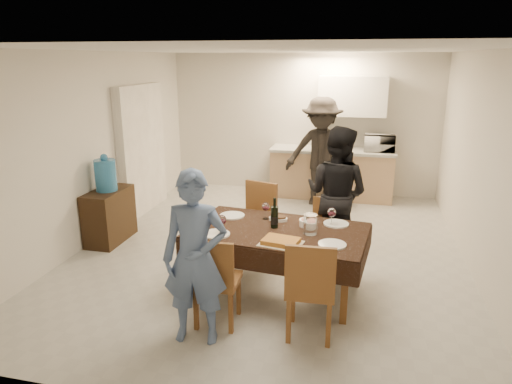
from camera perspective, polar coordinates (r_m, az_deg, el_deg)
floor at (r=6.23m, az=1.81°, el=-7.30°), size 5.00×6.00×0.02m
ceiling at (r=5.70m, az=2.06°, el=17.36°), size 5.00×6.00×0.02m
wall_back at (r=8.75m, az=5.84°, el=8.43°), size 5.00×0.02×2.60m
wall_front at (r=3.07m, az=-9.26°, el=-6.94°), size 5.00×0.02×2.60m
wall_left at (r=6.77m, az=-19.40°, el=5.23°), size 0.02×6.00×2.60m
wall_right at (r=5.89m, az=26.56°, el=2.86°), size 0.02×6.00×2.60m
stub_partition at (r=7.79m, az=-14.06°, el=5.17°), size 0.15×1.40×2.10m
kitchen_base_cabinet at (r=8.55m, az=9.38°, el=2.15°), size 2.20×0.60×0.86m
kitchen_worktop at (r=8.45m, az=9.52°, el=5.14°), size 2.24×0.64×0.05m
upper_cabinet at (r=8.44m, az=11.98°, el=11.63°), size 1.20×0.34×0.70m
dining_table at (r=4.94m, az=2.76°, el=-5.06°), size 1.97×1.28×0.73m
chair_near_left at (r=4.36m, az=-5.25°, el=-10.11°), size 0.44×0.44×0.50m
chair_near_right at (r=4.17m, az=6.78°, el=-11.00°), size 0.46×0.46×0.53m
chair_far_left at (r=5.67m, az=-0.52°, el=-3.18°), size 0.55×0.56×0.53m
chair_far_right at (r=5.58m, az=8.57°, el=-4.67°), size 0.41×0.41×0.46m
console at (r=6.74m, az=-17.84°, el=-2.84°), size 0.40×0.80×0.74m
water_jug at (r=6.58m, az=-18.29°, el=2.00°), size 0.29×0.29×0.43m
wine_bottle at (r=4.93m, az=2.33°, el=-2.63°), size 0.08×0.08×0.34m
water_pitcher at (r=4.80m, az=6.79°, el=-4.03°), size 0.14×0.14×0.21m
savoury_tart at (r=4.56m, az=3.13°, el=-6.18°), size 0.46×0.37×0.05m
salad_bowl at (r=5.05m, az=6.51°, el=-3.84°), size 0.19×0.19×0.07m
mushroom_dish at (r=5.19m, az=2.79°, el=-3.39°), size 0.19×0.19×0.03m
wine_glass_a at (r=4.79m, az=-4.26°, el=-4.05°), size 0.09×0.09×0.21m
wine_glass_b at (r=5.07m, az=9.44°, el=-3.06°), size 0.09×0.09×0.21m
wine_glass_c at (r=5.21m, az=1.22°, el=-2.34°), size 0.09×0.09×0.20m
plate_near_left at (r=4.80m, az=-4.99°, el=-5.26°), size 0.29×0.29×0.02m
plate_near_right at (r=4.59m, az=9.51°, el=-6.48°), size 0.28×0.28×0.02m
plate_far_left at (r=5.33m, az=-3.00°, el=-2.95°), size 0.29×0.29×0.02m
plate_far_right at (r=5.15m, az=9.98°, el=-3.92°), size 0.28×0.28×0.02m
microwave at (r=8.41m, az=15.19°, el=5.93°), size 0.53×0.36×0.29m
person_near at (r=4.11m, az=-7.61°, el=-8.23°), size 0.63×0.46×1.61m
person_far at (r=5.82m, az=10.02°, el=-0.26°), size 1.02×0.91×1.72m
person_kitchen at (r=8.01m, az=8.11°, el=4.98°), size 1.21×0.70×1.88m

